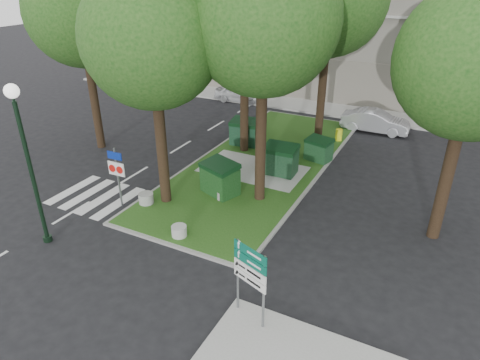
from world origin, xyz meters
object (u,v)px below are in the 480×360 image
Objects in this scene: dumpster_d at (319,149)px; car_white at (239,93)px; dumpster_c at (280,160)px; bollard_left at (146,198)px; tree_median_near_left at (154,24)px; traffic_sign_pole at (117,170)px; tree_street_left at (81,0)px; bollard_mid at (223,195)px; street_lamp at (26,149)px; dumpster_a at (245,132)px; car_silver at (375,121)px; tree_median_mid at (247,17)px; dumpster_b at (220,178)px; tree_median_near_right at (267,3)px; litter_bin at (339,135)px; bollard_right at (179,231)px; directional_sign at (251,272)px.

car_white is (-8.66, 7.86, -0.08)m from dumpster_d.
bollard_left is at bearing -128.60° from dumpster_c.
tree_median_near_left is 3.96× the size of traffic_sign_pole.
tree_median_near_left reaches higher than traffic_sign_pole.
tree_street_left is 3.04× the size of car_white.
car_white is at bearing 102.92° from bollard_left.
dumpster_d is at bearing 67.94° from bollard_mid.
street_lamp is (-1.63, -3.78, 3.37)m from bollard_left.
dumpster_a is 0.46× the size of car_white.
car_silver is at bearing 64.80° from tree_median_near_left.
tree_median_mid reaches higher than car_white.
tree_median_near_right is at bearing 33.34° from dumpster_b.
tree_median_mid is 8.11m from tree_street_left.
dumpster_c is 0.45× the size of car_white.
dumpster_d is 6.36m from bollard_mid.
tree_median_near_left is at bearing -107.34° from dumpster_d.
tree_median_near_right is at bearing -97.72° from litter_bin.
dumpster_b reaches higher than bollard_left.
tree_street_left is 11.18m from dumpster_b.
dumpster_c is 0.28× the size of street_lamp.
bollard_right is at bearing -102.89° from dumpster_c.
tree_median_near_left reaches higher than tree_median_mid.
dumpster_d is at bearing 57.85° from tree_median_near_left.
tree_median_mid is 6.15× the size of dumpster_c.
street_lamp is at bearing -106.81° from dumpster_a.
directional_sign is (4.08, -5.70, 1.43)m from bollard_mid.
car_silver reaches higher than bollard_right.
tree_street_left reaches higher than bollard_mid.
tree_street_left is at bearing -148.06° from dumpster_d.
dumpster_c is at bearing -103.74° from litter_bin.
car_white is at bearing 121.05° from tree_median_near_right.
traffic_sign_pole is at bearing 77.59° from street_lamp.
dumpster_a reaches higher than bollard_right.
litter_bin is at bearing 150.10° from car_silver.
street_lamp is (-2.31, -4.43, -3.61)m from tree_median_near_left.
car_white is (-7.75, 12.88, -7.37)m from tree_median_near_right.
tree_median_near_right is 9.67m from street_lamp.
directional_sign reaches higher than dumpster_a.
bollard_mid is at bearing -14.66° from tree_street_left.
tree_median_near_left is 6.31× the size of dumpster_a.
tree_street_left is at bearing -158.20° from tree_median_mid.
tree_street_left reaches higher than bollard_left.
dumpster_a is 9.53m from bollard_right.
bollard_mid is at bearing 30.89° from traffic_sign_pole.
street_lamp is (-4.27, -2.37, 3.38)m from bollard_right.
dumpster_c is at bearing 159.54° from car_silver.
dumpster_a is at bearing -168.41° from dumpster_d.
car_white is at bearing 76.42° from tree_street_left.
street_lamp reaches higher than bollard_right.
tree_median_near_left is 15.77m from car_silver.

